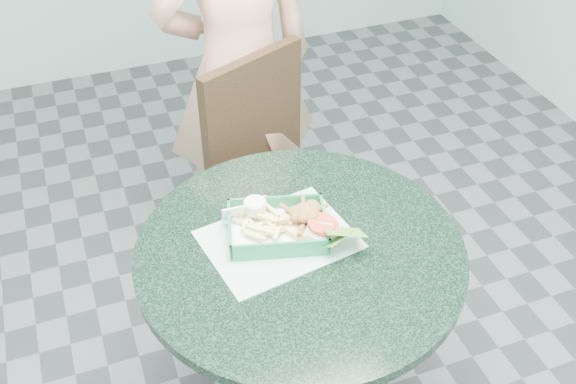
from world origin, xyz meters
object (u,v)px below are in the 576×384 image
object	(u,v)px
dining_chair	(264,173)
food_basket	(278,235)
sauce_ramekin	(250,216)
cafe_table	(299,297)
crab_sandwich	(302,217)
diner_person	(238,56)

from	to	relation	value
dining_chair	food_basket	bearing A→B (deg)	-128.44
food_basket	sauce_ramekin	size ratio (longest dim) A/B	4.22
food_basket	cafe_table	bearing A→B (deg)	-60.37
cafe_table	crab_sandwich	distance (m)	0.24
crab_sandwich	sauce_ramekin	bearing A→B (deg)	157.78
diner_person	cafe_table	bearing A→B (deg)	80.38
dining_chair	diner_person	world-z (taller)	diner_person
diner_person	sauce_ramekin	xyz separation A→B (m)	(-0.20, -0.76, -0.05)
food_basket	sauce_ramekin	xyz separation A→B (m)	(-0.05, 0.06, 0.03)
dining_chair	sauce_ramekin	size ratio (longest dim) A/B	15.53
food_basket	crab_sandwich	size ratio (longest dim) A/B	2.03
dining_chair	crab_sandwich	bearing A→B (deg)	-121.20
diner_person	dining_chair	bearing A→B (deg)	86.50
dining_chair	diner_person	size ratio (longest dim) A/B	0.55
cafe_table	crab_sandwich	bearing A→B (deg)	64.95
cafe_table	sauce_ramekin	world-z (taller)	sauce_ramekin
food_basket	crab_sandwich	world-z (taller)	crab_sandwich
crab_sandwich	sauce_ramekin	world-z (taller)	crab_sandwich
dining_chair	crab_sandwich	world-z (taller)	dining_chair
dining_chair	diner_person	bearing A→B (deg)	65.21
dining_chair	food_basket	size ratio (longest dim) A/B	3.68
dining_chair	crab_sandwich	distance (m)	0.61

